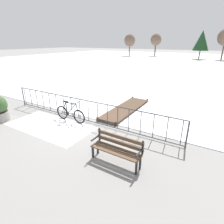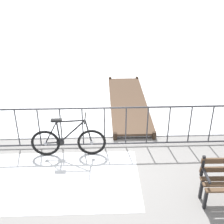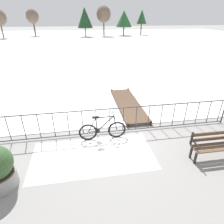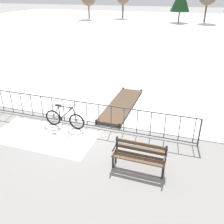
# 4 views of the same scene
# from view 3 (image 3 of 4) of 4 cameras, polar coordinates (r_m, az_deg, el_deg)

# --- Properties ---
(ground_plane) EXTENTS (160.00, 160.00, 0.00)m
(ground_plane) POSITION_cam_3_polar(r_m,az_deg,el_deg) (7.36, 1.34, -6.23)
(ground_plane) COLOR gray
(frozen_pond) EXTENTS (80.00, 56.00, 0.03)m
(frozen_pond) POSITION_cam_3_polar(r_m,az_deg,el_deg) (34.68, -8.11, 20.32)
(frozen_pond) COLOR white
(frozen_pond) RESTS_ON ground
(snow_patch) EXTENTS (3.90, 1.93, 0.01)m
(snow_patch) POSITION_cam_3_polar(r_m,az_deg,el_deg) (6.31, -5.72, -12.96)
(snow_patch) COLOR white
(snow_patch) RESTS_ON ground
(railing_fence) EXTENTS (9.06, 0.06, 1.07)m
(railing_fence) POSITION_cam_3_polar(r_m,az_deg,el_deg) (7.07, 1.39, -2.44)
(railing_fence) COLOR #38383D
(railing_fence) RESTS_ON ground
(bicycle_near_railing) EXTENTS (1.71, 0.52, 0.97)m
(bicycle_near_railing) POSITION_cam_3_polar(r_m,az_deg,el_deg) (6.83, -2.89, -5.50)
(bicycle_near_railing) COLOR black
(bicycle_near_railing) RESTS_ON ground
(park_bench) EXTENTS (1.61, 0.50, 0.89)m
(park_bench) POSITION_cam_3_polar(r_m,az_deg,el_deg) (6.78, 28.97, -8.23)
(park_bench) COLOR brown
(park_bench) RESTS_ON ground
(wooden_dock) EXTENTS (1.10, 4.01, 0.20)m
(wooden_dock) POSITION_cam_3_polar(r_m,az_deg,el_deg) (9.43, 4.85, 2.46)
(wooden_dock) COLOR #4C3828
(wooden_dock) RESTS_ON ground
(tree_far_west) EXTENTS (2.99, 2.99, 5.91)m
(tree_far_west) POSITION_cam_3_polar(r_m,az_deg,el_deg) (44.75, -2.57, 27.49)
(tree_far_west) COLOR brown
(tree_far_west) RESTS_ON ground
(tree_west_mid) EXTENTS (2.24, 2.24, 5.21)m
(tree_west_mid) POSITION_cam_3_polar(r_m,az_deg,el_deg) (47.88, 9.02, 26.59)
(tree_west_mid) COLOR brown
(tree_west_mid) RESTS_ON ground
(tree_east_mid) EXTENTS (2.62, 2.62, 5.30)m
(tree_east_mid) POSITION_cam_3_polar(r_m,az_deg,el_deg) (48.11, -22.98, 25.10)
(tree_east_mid) COLOR brown
(tree_east_mid) RESTS_ON ground
(tree_far_east) EXTENTS (3.10, 3.10, 5.55)m
(tree_far_east) POSITION_cam_3_polar(r_m,az_deg,el_deg) (42.95, -8.26, 26.46)
(tree_far_east) COLOR brown
(tree_far_east) RESTS_ON ground
(tree_extra) EXTENTS (3.49, 3.49, 4.98)m
(tree_extra) POSITION_cam_3_polar(r_m,az_deg,el_deg) (45.28, 3.66, 26.36)
(tree_extra) COLOR brown
(tree_extra) RESTS_ON ground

